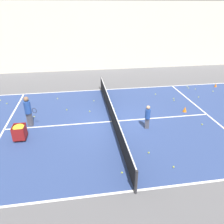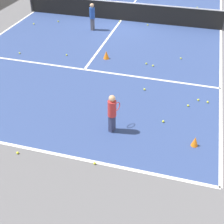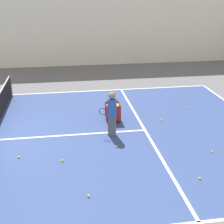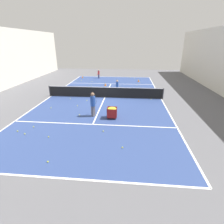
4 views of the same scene
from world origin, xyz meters
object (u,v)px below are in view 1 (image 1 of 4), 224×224
object	(u,v)px
coach_at_net	(28,110)
ball_cart	(19,130)
child_midcourt	(148,116)
training_cone_1	(185,109)
tennis_net	(112,113)

from	to	relation	value
coach_at_net	ball_cart	size ratio (longest dim) A/B	2.22
ball_cart	child_midcourt	bearing A→B (deg)	-89.25
child_midcourt	training_cone_1	distance (m)	3.39
training_cone_1	child_midcourt	bearing A→B (deg)	118.55
coach_at_net	tennis_net	bearing A→B (deg)	21.52
child_midcourt	ball_cart	bearing A→B (deg)	6.92
tennis_net	ball_cart	distance (m)	4.85
tennis_net	coach_at_net	xyz separation A→B (m)	(0.22, 4.47, 0.46)
coach_at_net	child_midcourt	distance (m)	6.32
coach_at_net	child_midcourt	xyz separation A→B (m)	(-1.26, -6.19, -0.22)
tennis_net	ball_cart	xyz separation A→B (m)	(-1.12, 4.71, 0.03)
tennis_net	child_midcourt	bearing A→B (deg)	-121.15
ball_cart	training_cone_1	xyz separation A→B (m)	(1.68, -9.36, -0.38)
training_cone_1	coach_at_net	bearing A→B (deg)	92.12
child_midcourt	training_cone_1	xyz separation A→B (m)	(1.59, -2.93, -0.59)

